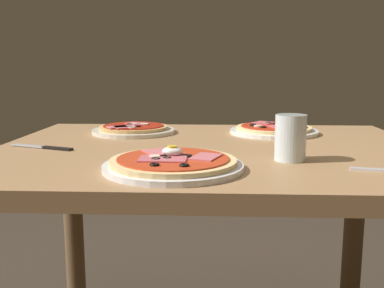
{
  "coord_description": "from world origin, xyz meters",
  "views": [
    {
      "loc": [
        -0.0,
        -1.16,
        0.94
      ],
      "look_at": [
        -0.05,
        -0.14,
        0.76
      ],
      "focal_mm": 41.51,
      "sensor_mm": 36.0,
      "label": 1
    }
  ],
  "objects_px": {
    "dining_table": "(212,186)",
    "knife": "(45,147)",
    "water_glass_near": "(291,140)",
    "pizza_foreground": "(173,164)",
    "pizza_across_left": "(134,129)",
    "pizza_across_right": "(274,130)"
  },
  "relations": [
    {
      "from": "dining_table",
      "to": "knife",
      "type": "height_order",
      "value": "knife"
    },
    {
      "from": "dining_table",
      "to": "water_glass_near",
      "type": "height_order",
      "value": "water_glass_near"
    },
    {
      "from": "pizza_foreground",
      "to": "pizza_across_left",
      "type": "bearing_deg",
      "value": 108.95
    },
    {
      "from": "pizza_across_right",
      "to": "knife",
      "type": "relative_size",
      "value": 1.47
    },
    {
      "from": "dining_table",
      "to": "pizza_foreground",
      "type": "bearing_deg",
      "value": -106.65
    },
    {
      "from": "dining_table",
      "to": "pizza_across_left",
      "type": "distance_m",
      "value": 0.36
    },
    {
      "from": "dining_table",
      "to": "pizza_foreground",
      "type": "height_order",
      "value": "pizza_foreground"
    },
    {
      "from": "knife",
      "to": "water_glass_near",
      "type": "bearing_deg",
      "value": -11.07
    },
    {
      "from": "pizza_foreground",
      "to": "knife",
      "type": "distance_m",
      "value": 0.42
    },
    {
      "from": "pizza_foreground",
      "to": "knife",
      "type": "bearing_deg",
      "value": 148.03
    },
    {
      "from": "pizza_across_left",
      "to": "water_glass_near",
      "type": "bearing_deg",
      "value": -42.95
    },
    {
      "from": "dining_table",
      "to": "water_glass_near",
      "type": "bearing_deg",
      "value": -43.84
    },
    {
      "from": "water_glass_near",
      "to": "pizza_across_left",
      "type": "bearing_deg",
      "value": 137.05
    },
    {
      "from": "pizza_across_left",
      "to": "water_glass_near",
      "type": "distance_m",
      "value": 0.59
    },
    {
      "from": "pizza_across_left",
      "to": "knife",
      "type": "relative_size",
      "value": 1.39
    },
    {
      "from": "pizza_foreground",
      "to": "pizza_across_right",
      "type": "height_order",
      "value": "pizza_foreground"
    },
    {
      "from": "pizza_across_left",
      "to": "water_glass_near",
      "type": "height_order",
      "value": "water_glass_near"
    },
    {
      "from": "pizza_foreground",
      "to": "pizza_across_right",
      "type": "relative_size",
      "value": 1.05
    },
    {
      "from": "dining_table",
      "to": "knife",
      "type": "xyz_separation_m",
      "value": [
        -0.43,
        -0.05,
        0.11
      ]
    },
    {
      "from": "pizza_foreground",
      "to": "water_glass_near",
      "type": "bearing_deg",
      "value": 21.5
    },
    {
      "from": "water_glass_near",
      "to": "knife",
      "type": "xyz_separation_m",
      "value": [
        -0.61,
        0.12,
        -0.04
      ]
    },
    {
      "from": "pizza_foreground",
      "to": "pizza_across_left",
      "type": "relative_size",
      "value": 1.11
    }
  ]
}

